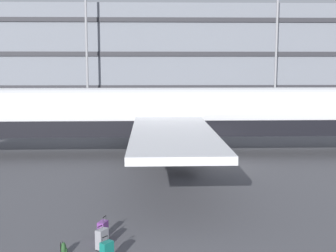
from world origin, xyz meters
TOP-DOWN VIEW (x-y plane):
  - ground_plane at (0.00, 0.00)m, footprint 600.00×600.00m
  - terminal_structure at (0.00, 54.68)m, footprint 165.51×20.53m
  - airliner at (-2.62, 3.63)m, footprint 38.03×30.69m
  - light_mast_left at (-14.15, 40.11)m, footprint 1.80×0.50m
  - light_mast_center_left at (14.16, 40.11)m, footprint 1.80×0.50m
  - suitcase_small at (-6.05, -12.36)m, footprint 0.40×0.51m
  - suitcase_teal at (-5.97, -13.38)m, footprint 0.46×0.53m
  - backpack_silver at (-7.23, -13.86)m, footprint 0.28×0.35m

SIDE VIEW (x-z plane):
  - ground_plane at x=0.00m, z-range 0.00..0.00m
  - backpack_silver at x=-7.23m, z-range -0.03..0.49m
  - suitcase_small at x=-6.05m, z-range -0.08..0.80m
  - suitcase_teal at x=-5.97m, z-range -0.03..0.83m
  - airliner at x=-2.62m, z-range -2.15..7.93m
  - terminal_structure at x=0.00m, z-range 0.00..15.91m
  - light_mast_center_left at x=14.16m, z-range 1.71..25.13m
  - light_mast_left at x=-14.15m, z-range 1.75..27.78m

